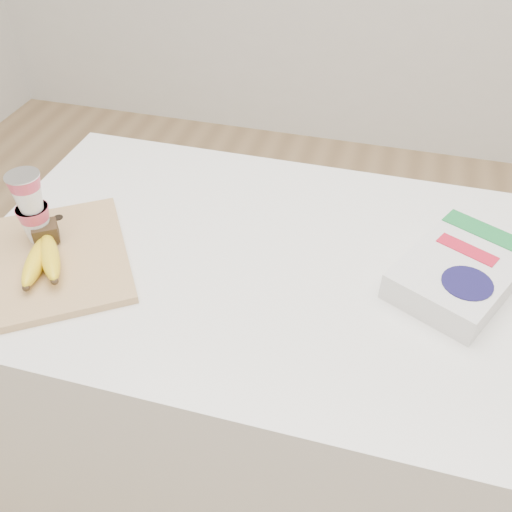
{
  "coord_description": "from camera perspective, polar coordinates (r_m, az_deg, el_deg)",
  "views": [
    {
      "loc": [
        0.23,
        -0.82,
        1.57
      ],
      "look_at": [
        0.02,
        -0.04,
        0.87
      ],
      "focal_mm": 40.0,
      "sensor_mm": 36.0,
      "label": 1
    }
  ],
  "objects": [
    {
      "name": "table",
      "position": [
        1.44,
        -0.22,
        -12.68
      ],
      "size": [
        1.11,
        0.74,
        0.83
      ],
      "primitive_type": "cube",
      "color": "white",
      "rests_on": "ground"
    },
    {
      "name": "cutting_board",
      "position": [
        1.18,
        -18.7,
        -0.15
      ],
      "size": [
        0.38,
        0.41,
        0.02
      ],
      "primitive_type": "cube",
      "rotation": [
        0.0,
        0.0,
        0.59
      ],
      "color": "tan",
      "rests_on": "table"
    },
    {
      "name": "bananas",
      "position": [
        1.15,
        -20.48,
        0.17
      ],
      "size": [
        0.14,
        0.19,
        0.05
      ],
      "color": "#382816",
      "rests_on": "cutting_board"
    },
    {
      "name": "yogurt_stack",
      "position": [
        1.18,
        -21.59,
        4.72
      ],
      "size": [
        0.07,
        0.07,
        0.15
      ],
      "color": "white",
      "rests_on": "cutting_board"
    },
    {
      "name": "cereal_box",
      "position": [
        1.12,
        19.74,
        -1.5
      ],
      "size": [
        0.28,
        0.31,
        0.06
      ],
      "rotation": [
        0.0,
        0.0,
        -0.46
      ],
      "color": "white",
      "rests_on": "table"
    }
  ]
}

